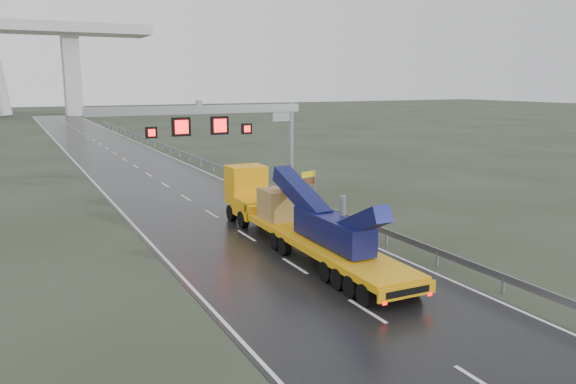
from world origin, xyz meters
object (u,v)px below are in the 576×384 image
exit_sign_pair (309,181)px  heavy_haul_truck (289,214)px  striped_barrier (308,200)px  sign_gantry (229,126)px

exit_sign_pair → heavy_haul_truck: bearing=-143.4°
heavy_haul_truck → striped_barrier: heavy_haul_truck is taller
heavy_haul_truck → striped_barrier: bearing=55.7°
exit_sign_pair → striped_barrier: (-0.51, -0.82, -1.16)m
sign_gantry → striped_barrier: bearing=-34.6°
sign_gantry → striped_barrier: sign_gantry is taller
striped_barrier → sign_gantry: bearing=123.1°
sign_gantry → heavy_haul_truck: size_ratio=0.84×
heavy_haul_truck → exit_sign_pair: (5.60, 8.01, 0.13)m
sign_gantry → heavy_haul_truck: (-0.55, -10.33, -4.01)m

